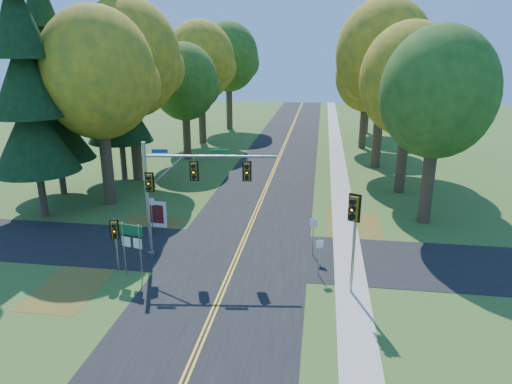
# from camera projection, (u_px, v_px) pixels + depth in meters

# --- Properties ---
(ground) EXTENTS (160.00, 160.00, 0.00)m
(ground) POSITION_uv_depth(u_px,v_px,m) (232.00, 269.00, 24.29)
(ground) COLOR #3A6122
(ground) RESTS_ON ground
(road_main) EXTENTS (8.00, 160.00, 0.02)m
(road_main) POSITION_uv_depth(u_px,v_px,m) (232.00, 269.00, 24.29)
(road_main) COLOR black
(road_main) RESTS_ON ground
(road_cross) EXTENTS (60.00, 6.00, 0.02)m
(road_cross) POSITION_uv_depth(u_px,v_px,m) (239.00, 253.00, 26.18)
(road_cross) COLOR black
(road_cross) RESTS_ON ground
(centerline_left) EXTENTS (0.10, 160.00, 0.01)m
(centerline_left) POSITION_uv_depth(u_px,v_px,m) (230.00, 268.00, 24.30)
(centerline_left) COLOR gold
(centerline_left) RESTS_ON road_main
(centerline_right) EXTENTS (0.10, 160.00, 0.01)m
(centerline_right) POSITION_uv_depth(u_px,v_px,m) (234.00, 268.00, 24.27)
(centerline_right) COLOR gold
(centerline_right) RESTS_ON road_main
(sidewalk_east) EXTENTS (1.60, 160.00, 0.06)m
(sidewalk_east) POSITION_uv_depth(u_px,v_px,m) (350.00, 276.00, 23.44)
(sidewalk_east) COLOR #9E998E
(sidewalk_east) RESTS_ON ground
(leaf_patch_w_near) EXTENTS (4.00, 6.00, 0.00)m
(leaf_patch_w_near) POSITION_uv_depth(u_px,v_px,m) (144.00, 233.00, 28.96)
(leaf_patch_w_near) COLOR brown
(leaf_patch_w_near) RESTS_ON ground
(leaf_patch_e) EXTENTS (3.50, 8.00, 0.00)m
(leaf_patch_e) POSITION_uv_depth(u_px,v_px,m) (355.00, 233.00, 29.03)
(leaf_patch_e) COLOR brown
(leaf_patch_e) RESTS_ON ground
(leaf_patch_w_far) EXTENTS (3.00, 5.00, 0.00)m
(leaf_patch_w_far) POSITION_uv_depth(u_px,v_px,m) (71.00, 286.00, 22.49)
(leaf_patch_w_far) COLOR brown
(leaf_patch_w_far) RESTS_ON ground
(tree_w_a) EXTENTS (8.00, 8.00, 14.15)m
(tree_w_a) POSITION_uv_depth(u_px,v_px,m) (99.00, 75.00, 31.83)
(tree_w_a) COLOR #38281C
(tree_w_a) RESTS_ON ground
(tree_e_a) EXTENTS (7.20, 7.20, 12.73)m
(tree_e_a) POSITION_uv_depth(u_px,v_px,m) (439.00, 94.00, 28.44)
(tree_e_a) COLOR #38281C
(tree_e_a) RESTS_ON ground
(tree_w_b) EXTENTS (8.60, 8.60, 15.38)m
(tree_w_b) POSITION_uv_depth(u_px,v_px,m) (130.00, 59.00, 38.17)
(tree_w_b) COLOR #38281C
(tree_w_b) RESTS_ON ground
(tree_e_b) EXTENTS (7.60, 7.60, 13.33)m
(tree_e_b) POSITION_uv_depth(u_px,v_px,m) (410.00, 80.00, 34.83)
(tree_e_b) COLOR #38281C
(tree_e_b) RESTS_ON ground
(tree_w_c) EXTENTS (6.80, 6.80, 11.91)m
(tree_w_c) POSITION_uv_depth(u_px,v_px,m) (185.00, 82.00, 46.32)
(tree_w_c) COLOR #38281C
(tree_w_c) RESTS_ON ground
(tree_e_c) EXTENTS (8.80, 8.80, 15.79)m
(tree_e_c) POSITION_uv_depth(u_px,v_px,m) (385.00, 55.00, 42.11)
(tree_e_c) COLOR #38281C
(tree_e_c) RESTS_ON ground
(tree_w_d) EXTENTS (8.20, 8.20, 14.56)m
(tree_w_d) POSITION_uv_depth(u_px,v_px,m) (201.00, 61.00, 54.08)
(tree_w_d) COLOR #38281C
(tree_w_d) RESTS_ON ground
(tree_e_d) EXTENTS (7.00, 7.00, 12.32)m
(tree_e_d) POSITION_uv_depth(u_px,v_px,m) (367.00, 76.00, 51.59)
(tree_e_d) COLOR #38281C
(tree_e_d) RESTS_ON ground
(tree_w_e) EXTENTS (8.40, 8.40, 14.97)m
(tree_w_e) POSITION_uv_depth(u_px,v_px,m) (229.00, 57.00, 64.12)
(tree_w_e) COLOR #38281C
(tree_w_e) RESTS_ON ground
(tree_e_e) EXTENTS (7.80, 7.80, 13.74)m
(tree_e_e) POSITION_uv_depth(u_px,v_px,m) (370.00, 65.00, 61.25)
(tree_e_e) COLOR #38281C
(tree_e_e) RESTS_ON ground
(pine_a) EXTENTS (5.60, 5.60, 19.48)m
(pine_a) POSITION_uv_depth(u_px,v_px,m) (26.00, 82.00, 29.19)
(pine_a) COLOR #38281C
(pine_a) RESTS_ON ground
(pine_b) EXTENTS (5.60, 5.60, 17.31)m
(pine_b) POSITION_uv_depth(u_px,v_px,m) (51.00, 91.00, 34.42)
(pine_b) COLOR #38281C
(pine_b) RESTS_ON ground
(pine_c) EXTENTS (5.60, 5.60, 20.56)m
(pine_c) POSITION_uv_depth(u_px,v_px,m) (115.00, 68.00, 38.27)
(pine_c) COLOR #38281C
(pine_c) RESTS_ON ground
(traffic_mast) EXTENTS (7.18, 1.31, 6.55)m
(traffic_mast) POSITION_uv_depth(u_px,v_px,m) (179.00, 185.00, 24.43)
(traffic_mast) COLOR gray
(traffic_mast) RESTS_ON ground
(east_signal_pole) EXTENTS (0.55, 0.67, 5.05)m
(east_signal_pole) POSITION_uv_depth(u_px,v_px,m) (354.00, 219.00, 20.62)
(east_signal_pole) COLOR gray
(east_signal_pole) RESTS_ON ground
(ped_signal_pole) EXTENTS (0.44, 0.53, 2.93)m
(ped_signal_pole) POSITION_uv_depth(u_px,v_px,m) (115.00, 233.00, 23.30)
(ped_signal_pole) COLOR #95989D
(ped_signal_pole) RESTS_ON ground
(route_sign_cluster) EXTENTS (1.34, 0.33, 2.92)m
(route_sign_cluster) POSITION_uv_depth(u_px,v_px,m) (131.00, 240.00, 22.86)
(route_sign_cluster) COLOR gray
(route_sign_cluster) RESTS_ON ground
(info_kiosk) EXTENTS (1.26, 0.31, 1.73)m
(info_kiosk) POSITION_uv_depth(u_px,v_px,m) (157.00, 214.00, 29.80)
(info_kiosk) COLOR silver
(info_kiosk) RESTS_ON ground
(reg_sign_e_north) EXTENTS (0.43, 0.15, 2.29)m
(reg_sign_e_north) POSITION_uv_depth(u_px,v_px,m) (313.00, 229.00, 25.46)
(reg_sign_e_north) COLOR gray
(reg_sign_e_north) RESTS_ON ground
(reg_sign_e_south) EXTENTS (0.37, 0.17, 2.02)m
(reg_sign_e_south) POSITION_uv_depth(u_px,v_px,m) (319.00, 251.00, 23.20)
(reg_sign_e_south) COLOR gray
(reg_sign_e_south) RESTS_ON ground
(reg_sign_w) EXTENTS (0.45, 0.06, 2.34)m
(reg_sign_w) POSITION_uv_depth(u_px,v_px,m) (151.00, 208.00, 28.81)
(reg_sign_w) COLOR gray
(reg_sign_w) RESTS_ON ground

